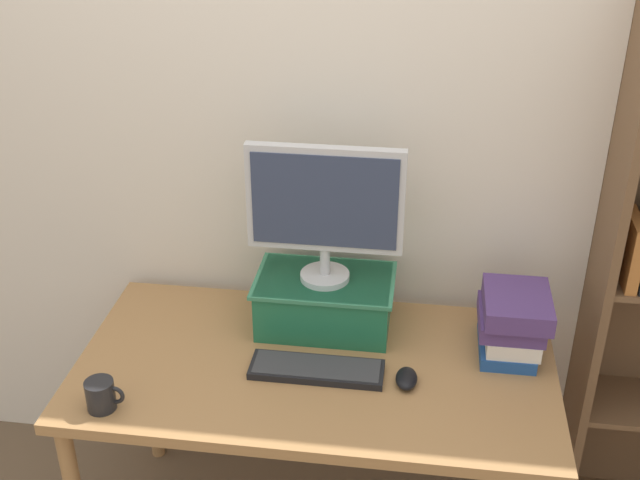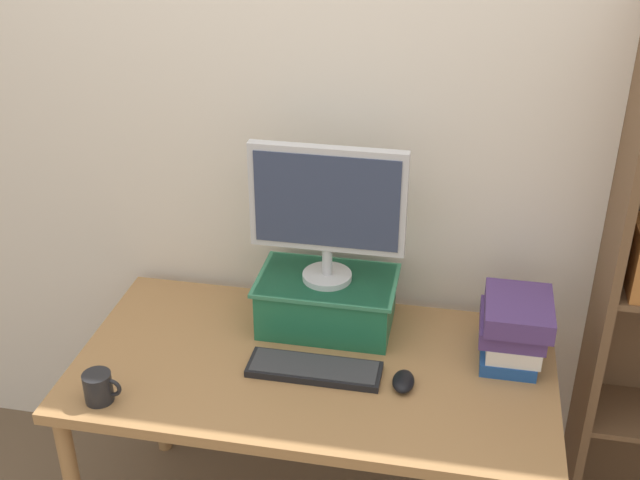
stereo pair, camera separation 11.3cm
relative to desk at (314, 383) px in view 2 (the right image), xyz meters
The scene contains 8 objects.
back_wall 0.77m from the desk, 90.00° to the left, with size 7.00×0.08×2.60m.
desk is the anchor object (origin of this frame).
riser_box 0.27m from the desk, 89.38° to the left, with size 0.44×0.28×0.17m.
computer_monitor 0.55m from the desk, 89.38° to the left, with size 0.48×0.16×0.45m.
keyboard 0.10m from the desk, 76.26° to the right, with size 0.40×0.13×0.02m.
computer_mouse 0.30m from the desk, 11.83° to the right, with size 0.06×0.10×0.04m.
book_stack 0.63m from the desk, 13.87° to the left, with size 0.21×0.25×0.21m.
coffee_mug 0.64m from the desk, 153.09° to the right, with size 0.11×0.08×0.09m.
Camera 2 is at (0.40, -1.92, 2.24)m, focal length 45.00 mm.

